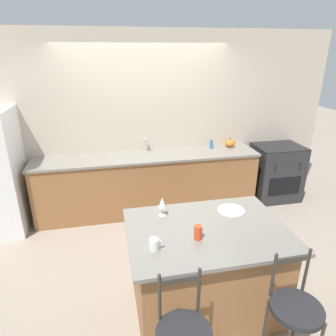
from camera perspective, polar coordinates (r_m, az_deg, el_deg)
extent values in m
plane|color=gray|center=(4.60, -2.95, -9.99)|extent=(18.00, 18.00, 0.00)
cube|color=beige|center=(4.70, -4.58, 8.57)|extent=(6.00, 0.07, 2.70)
cube|color=#936038|center=(4.70, -3.75, -3.07)|extent=(3.35, 0.62, 0.89)
cube|color=gray|center=(4.53, -3.89, 2.27)|extent=(3.39, 0.65, 0.03)
cube|color=black|center=(4.52, -3.90, 2.40)|extent=(0.56, 0.34, 0.01)
cylinder|color=#ADAFB5|center=(4.69, -4.30, 4.57)|extent=(0.02, 0.02, 0.22)
cylinder|color=#ADAFB5|center=(4.60, -4.23, 5.55)|extent=(0.02, 0.12, 0.02)
cube|color=#936038|center=(3.05, 7.07, -18.89)|extent=(1.32, 0.91, 0.88)
cube|color=gray|center=(2.77, 7.51, -11.72)|extent=(1.44, 1.03, 0.03)
cube|color=#28282B|center=(5.40, 19.77, -0.82)|extent=(0.77, 0.61, 0.92)
cube|color=black|center=(5.21, 21.33, -3.22)|extent=(0.55, 0.01, 0.29)
cube|color=black|center=(5.25, 20.41, 3.91)|extent=(0.77, 0.61, 0.02)
cylinder|color=black|center=(4.95, 19.85, 0.36)|extent=(0.03, 0.02, 0.03)
cylinder|color=black|center=(5.19, 23.91, 0.71)|extent=(0.03, 0.02, 0.03)
cylinder|color=black|center=(4.98, 19.75, -0.43)|extent=(0.03, 0.02, 0.03)
cylinder|color=black|center=(5.21, 23.79, -0.05)|extent=(0.03, 0.02, 0.03)
cylinder|color=#232326|center=(2.25, 3.05, -29.08)|extent=(0.38, 0.38, 0.04)
cylinder|color=#332D28|center=(2.16, -1.62, -23.40)|extent=(0.02, 0.02, 0.38)
cylinder|color=#332D28|center=(2.21, 5.89, -22.27)|extent=(0.02, 0.02, 0.38)
cube|color=#332D28|center=(2.10, 2.24, -20.53)|extent=(0.27, 0.02, 0.04)
cylinder|color=#332D28|center=(2.82, 17.84, -27.44)|extent=(0.02, 0.02, 0.65)
cylinder|color=#332D28|center=(2.94, 22.99, -25.81)|extent=(0.02, 0.02, 0.65)
cylinder|color=#232326|center=(2.56, 23.28, -23.43)|extent=(0.38, 0.38, 0.04)
cylinder|color=#332D28|center=(2.44, 19.41, -18.73)|extent=(0.02, 0.02, 0.38)
cylinder|color=#332D28|center=(2.57, 24.87, -17.23)|extent=(0.02, 0.02, 0.38)
cube|color=#332D28|center=(2.43, 22.64, -15.76)|extent=(0.27, 0.02, 0.04)
cylinder|color=white|center=(3.08, 11.93, -7.88)|extent=(0.27, 0.27, 0.01)
torus|color=white|center=(3.08, 11.94, -7.78)|extent=(0.26, 0.26, 0.01)
cylinder|color=white|center=(2.94, -1.08, -8.98)|extent=(0.07, 0.07, 0.00)
cylinder|color=white|center=(2.92, -1.09, -8.21)|extent=(0.01, 0.01, 0.09)
cone|color=white|center=(2.87, -1.10, -6.56)|extent=(0.08, 0.08, 0.10)
cylinder|color=white|center=(2.48, -2.65, -14.30)|extent=(0.08, 0.08, 0.10)
torus|color=white|center=(2.48, -1.68, -14.15)|extent=(0.07, 0.01, 0.07)
cylinder|color=red|center=(2.60, 5.75, -12.12)|extent=(0.07, 0.07, 0.12)
ellipsoid|color=orange|center=(4.99, 11.71, 4.65)|extent=(0.16, 0.16, 0.12)
cylinder|color=brown|center=(4.97, 11.78, 5.46)|extent=(0.02, 0.02, 0.02)
cylinder|color=teal|center=(4.86, 8.24, 4.39)|extent=(0.06, 0.06, 0.11)
cylinder|color=black|center=(4.84, 8.28, 5.19)|extent=(0.02, 0.02, 0.03)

